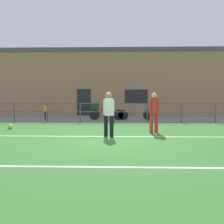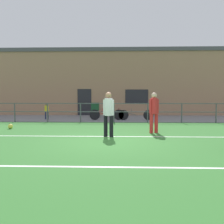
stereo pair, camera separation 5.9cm
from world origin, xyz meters
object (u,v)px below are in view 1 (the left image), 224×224
player_winger (154,110)px  bicycle_parked_0 (136,115)px  trash_bin_0 (95,110)px  bicycle_parked_1 (106,115)px  soccer_ball_match (10,126)px  spectator_child (46,110)px  player_striker (109,111)px

player_winger → bicycle_parked_0: size_ratio=0.78×
bicycle_parked_0 → trash_bin_0: bearing=148.9°
bicycle_parked_1 → trash_bin_0: bearing=118.4°
soccer_ball_match → bicycle_parked_0: 7.58m
player_winger → trash_bin_0: (-3.26, 6.94, -0.43)m
player_winger → spectator_child: 8.40m
player_striker → trash_bin_0: bearing=-52.5°
player_winger → trash_bin_0: size_ratio=1.64×
player_striker → bicycle_parked_0: (1.44, 6.29, -0.64)m
spectator_child → bicycle_parked_0: (5.87, -0.26, -0.27)m
spectator_child → bicycle_parked_1: (3.98, -0.26, -0.25)m
player_winger → spectator_child: size_ratio=1.63×
player_winger → bicycle_parked_0: player_winger is taller
soccer_ball_match → player_winger: bearing=-8.9°
soccer_ball_match → bicycle_parked_0: size_ratio=0.11×
soccer_ball_match → bicycle_parked_0: bicycle_parked_0 is taller
bicycle_parked_1 → trash_bin_0: trash_bin_0 is taller
player_winger → trash_bin_0: player_winger is taller
bicycle_parked_0 → bicycle_parked_1: bicycle_parked_1 is taller
player_striker → player_winger: size_ratio=1.01×
player_striker → spectator_child: (-4.43, 6.55, -0.37)m
spectator_child → bicycle_parked_0: 5.88m
spectator_child → bicycle_parked_0: spectator_child is taller
player_winger → soccer_ball_match: (-6.77, 1.06, -0.87)m
soccer_ball_match → trash_bin_0: bearing=59.1°
bicycle_parked_1 → bicycle_parked_0: bearing=0.0°
player_winger → spectator_child: bearing=-69.7°
player_striker → soccer_ball_match: size_ratio=7.41×
spectator_child → player_striker: bearing=133.2°
player_striker → spectator_child: size_ratio=1.64×
trash_bin_0 → spectator_child: bearing=-155.0°
player_winger → bicycle_parked_0: 5.31m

